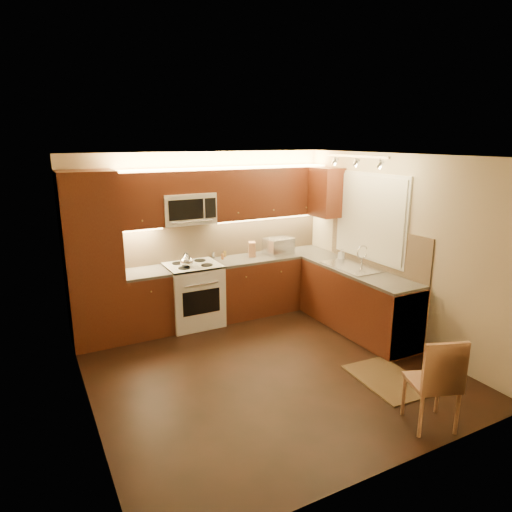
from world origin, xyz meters
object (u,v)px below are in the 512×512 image
dining_chair (432,380)px  kettle (187,260)px  knife_block (252,249)px  microwave (187,208)px  stove (193,294)px  sink (352,262)px  toaster_oven (278,246)px  soap_bottle (341,254)px

dining_chair → kettle: bearing=131.7°
knife_block → microwave: bearing=-159.5°
stove → sink: sink is taller
sink → toaster_oven: size_ratio=2.02×
stove → microwave: 1.27m
sink → toaster_oven: bearing=115.5°
microwave → kettle: 0.74m
sink → dining_chair: (-0.85, -2.25, -0.51)m
stove → microwave: (0.00, 0.14, 1.26)m
microwave → toaster_oven: 1.61m
knife_block → toaster_oven: bearing=15.4°
kettle → dining_chair: (1.27, -3.27, -0.56)m
stove → sink: 2.35m
microwave → dining_chair: (1.15, -3.51, -1.25)m
soap_bottle → dining_chair: 2.88m
toaster_oven → soap_bottle: 1.00m
kettle → knife_block: 1.15m
stove → dining_chair: bearing=-71.2°
soap_bottle → microwave: bearing=139.7°
toaster_oven → dining_chair: toaster_oven is taller
toaster_oven → dining_chair: (-0.30, -3.40, -0.56)m
soap_bottle → toaster_oven: bearing=113.8°
toaster_oven → soap_bottle: toaster_oven is taller
sink → kettle: kettle is taller
toaster_oven → knife_block: bearing=165.5°
kettle → dining_chair: 3.55m
kettle → knife_block: kettle is taller
microwave → toaster_oven: (1.45, -0.11, -0.69)m
dining_chair → microwave: bearing=128.6°
microwave → knife_block: bearing=-2.8°
stove → microwave: size_ratio=1.21×
microwave → dining_chair: bearing=-71.8°
knife_block → soap_bottle: size_ratio=1.38×
stove → soap_bottle: bearing=-18.6°
stove → knife_block: size_ratio=4.04×
sink → knife_block: size_ratio=3.78×
knife_block → dining_chair: size_ratio=0.24×
stove → kettle: 0.59m
microwave → kettle: (-0.12, -0.24, -0.69)m
kettle → knife_block: size_ratio=0.95×
kettle → dining_chair: size_ratio=0.23×
soap_bottle → stove: bearing=142.9°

